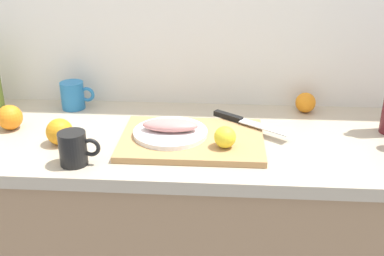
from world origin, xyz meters
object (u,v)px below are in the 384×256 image
(cutting_board, at_px, (192,140))
(coffee_mug_0, at_px, (74,148))
(fish_fillet, at_px, (170,125))
(lemon_0, at_px, (225,137))
(coffee_mug_1, at_px, (73,95))
(chef_knife, at_px, (241,120))
(orange_0, at_px, (10,117))
(white_plate, at_px, (170,133))

(cutting_board, relative_size, coffee_mug_0, 3.75)
(fish_fillet, distance_m, lemon_0, 0.19)
(fish_fillet, relative_size, lemon_0, 2.67)
(cutting_board, relative_size, coffee_mug_1, 3.56)
(cutting_board, xyz_separation_m, coffee_mug_1, (-0.46, 0.27, 0.04))
(coffee_mug_1, bearing_deg, cutting_board, -30.23)
(coffee_mug_0, bearing_deg, cutting_board, 27.05)
(fish_fillet, height_order, lemon_0, lemon_0)
(coffee_mug_0, xyz_separation_m, coffee_mug_1, (-0.13, 0.43, 0.00))
(cutting_board, distance_m, coffee_mug_1, 0.53)
(fish_fillet, bearing_deg, lemon_0, -24.11)
(chef_knife, bearing_deg, lemon_0, -69.72)
(lemon_0, bearing_deg, fish_fillet, 155.89)
(fish_fillet, xyz_separation_m, orange_0, (-0.54, 0.05, -0.01))
(fish_fillet, distance_m, chef_knife, 0.25)
(chef_knife, relative_size, orange_0, 3.01)
(lemon_0, bearing_deg, chef_knife, 74.26)
(white_plate, relative_size, fish_fillet, 1.33)
(fish_fillet, bearing_deg, coffee_mug_0, -145.42)
(fish_fillet, bearing_deg, coffee_mug_1, 146.58)
(fish_fillet, height_order, coffee_mug_0, coffee_mug_0)
(white_plate, height_order, fish_fillet, fish_fillet)
(cutting_board, height_order, coffee_mug_1, coffee_mug_1)
(white_plate, xyz_separation_m, coffee_mug_0, (-0.26, -0.18, 0.02))
(coffee_mug_0, xyz_separation_m, orange_0, (-0.29, 0.23, -0.01))
(chef_knife, height_order, coffee_mug_1, coffee_mug_1)
(white_plate, height_order, orange_0, orange_0)
(white_plate, bearing_deg, lemon_0, -24.11)
(orange_0, bearing_deg, coffee_mug_0, -38.70)
(white_plate, distance_m, orange_0, 0.55)
(lemon_0, relative_size, coffee_mug_0, 0.55)
(cutting_board, height_order, fish_fillet, fish_fillet)
(cutting_board, distance_m, lemon_0, 0.13)
(cutting_board, xyz_separation_m, coffee_mug_0, (-0.32, -0.17, 0.04))
(coffee_mug_1, bearing_deg, white_plate, -33.42)
(coffee_mug_0, height_order, coffee_mug_1, coffee_mug_1)
(cutting_board, xyz_separation_m, white_plate, (-0.07, 0.01, 0.02))
(lemon_0, bearing_deg, white_plate, 155.89)
(lemon_0, relative_size, coffee_mug_1, 0.53)
(coffee_mug_0, bearing_deg, fish_fillet, 34.58)
(cutting_board, distance_m, chef_knife, 0.20)
(coffee_mug_0, height_order, orange_0, coffee_mug_0)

